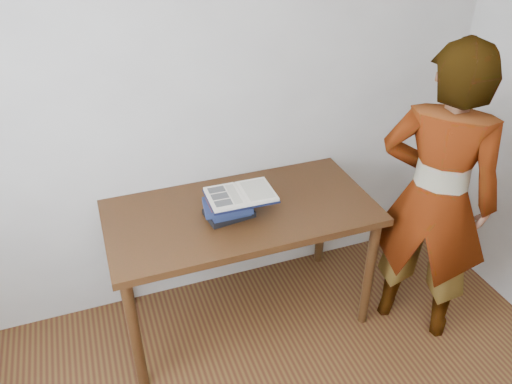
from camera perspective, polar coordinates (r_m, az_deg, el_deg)
name	(u,v)px	position (r m, az deg, el deg)	size (l,w,h in m)	color
room_shell	(351,239)	(1.17, 10.85, -5.27)	(3.54, 3.54, 2.62)	beige
desk	(242,224)	(2.79, -1.67, -3.64)	(1.47, 0.74, 0.79)	#401E10
book_stack	(228,207)	(2.64, -3.18, -1.76)	(0.28, 0.21, 0.13)	black
open_book	(241,195)	(2.60, -1.75, -0.32)	(0.36, 0.25, 0.03)	black
reader	(435,200)	(2.83, 19.76, -0.82)	(0.64, 0.42, 1.74)	tan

